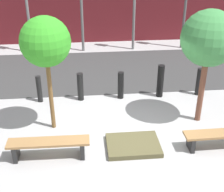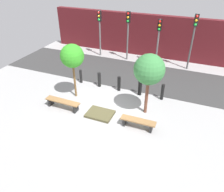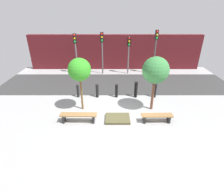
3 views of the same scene
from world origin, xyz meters
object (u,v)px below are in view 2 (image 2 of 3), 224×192
Objects in this scene: bollard_center at (119,84)px; bollard_right at (140,86)px; tree_behind_right_bench at (149,70)px; planter_bed at (100,114)px; bollard_far_right at (162,92)px; tree_behind_left_bench at (72,56)px; traffic_light_east at (194,33)px; bench_right at (138,122)px; bench_left at (63,103)px; traffic_light_west at (100,25)px; traffic_light_mid_east at (159,34)px; bollard_far_left at (81,76)px; traffic_light_mid_west at (128,27)px; bollard_left at (99,80)px.

bollard_center is 0.83× the size of bollard_right.
tree_behind_right_bench is 3.23m from bollard_center.
planter_bed is 1.42× the size of bollard_far_right.
bollard_far_right is (4.64, 1.55, -1.97)m from tree_behind_left_bench.
bench_right is at bearing -100.35° from traffic_light_east.
bench_left is 2.14× the size of bollard_center.
traffic_light_mid_east is at bearing -0.01° from traffic_light_west.
bench_left is at bearing -139.29° from bollard_right.
traffic_light_mid_west is at bearing 73.18° from bollard_far_left.
bollard_center is 6.19m from traffic_light_west.
traffic_light_mid_east is (3.20, 7.63, 1.93)m from bench_left.
bench_left is 0.61× the size of tree_behind_right_bench.
bollard_right is at bearing 0.00° from bollard_left.
traffic_light_mid_west reaches higher than bench_right.
bollard_left is at bearing 0.00° from bollard_far_left.
traffic_light_mid_east is at bearing -179.97° from traffic_light_east.
bollard_left is at bearing -134.94° from traffic_light_east.
traffic_light_east reaches higher than bollard_center.
bollard_left is (-1.29, 2.68, 0.40)m from planter_bed.
traffic_light_east reaches higher than tree_behind_left_bench.
traffic_light_mid_east is (1.15, 4.75, 1.82)m from bollard_center.
tree_behind_right_bench reaches higher than bollard_far_right.
tree_behind_left_bench is 0.88× the size of traffic_light_west.
bench_left is 0.51× the size of traffic_light_east.
bench_left reaches higher than planter_bed.
bollard_far_right is at bearing 0.00° from bollard_left.
traffic_light_east reaches higher than bollard_right.
traffic_light_mid_east is at bearing 96.04° from bench_right.
tree_behind_left_bench is 3.25m from bollard_center.
bollard_center is 0.97× the size of bollard_far_right.
traffic_light_east is at bearing 65.10° from planter_bed.
planter_bed is (-2.05, 0.20, -0.25)m from bench_right.
traffic_light_west reaches higher than tree_behind_right_bench.
bench_right is at bearing -75.19° from bollard_right.
planter_bed is 1.51× the size of bollard_far_left.
bench_left is 2.98m from bollard_left.
bench_left is at bearing -104.81° from bollard_left.
bollard_right reaches higher than bollard_far_left.
tree_behind_right_bench is at bearing 28.81° from planter_bed.
bollard_center is at bearing 0.00° from bollard_far_left.
bench_left is 2.21× the size of bollard_far_left.
bollard_center is at bearing 37.04° from tree_behind_left_bench.
bollard_center is at bearing -76.40° from traffic_light_mid_west.
traffic_light_east is at bearing 48.87° from tree_behind_left_bench.
bollard_left is at bearing 180.00° from bollard_right.
bollard_right is at bearing 64.24° from planter_bed.
traffic_light_mid_west reaches higher than planter_bed.
traffic_light_east reaches higher than bollard_far_left.
tree_behind_left_bench is (-2.05, 1.13, 2.37)m from planter_bed.
bench_left is at bearing -125.80° from traffic_light_east.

